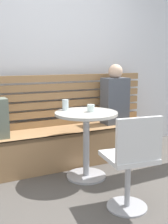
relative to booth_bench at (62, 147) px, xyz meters
name	(u,v)px	position (x,y,z in m)	size (l,w,h in m)	color
ground	(113,207)	(0.00, -1.20, -0.22)	(8.00, 8.00, 0.00)	#514C47
back_wall	(48,48)	(0.00, 0.44, 1.23)	(5.20, 0.10, 2.90)	silver
booth_bench	(62,147)	(0.00, 0.00, 0.00)	(2.70, 0.52, 0.44)	#A87C51
booth_backrest	(54,100)	(0.00, 0.24, 0.56)	(2.65, 0.04, 0.67)	#9A7249
cafe_table	(86,132)	(0.09, -0.50, 0.30)	(0.68, 0.68, 0.74)	#ADADB2
white_chair	(132,160)	(0.10, -1.32, 0.24)	(0.45, 0.45, 0.85)	#ADADB2
person_adult	(115,97)	(0.79, 0.02, 0.58)	(0.34, 0.22, 0.80)	#4C515B
cup_glass_tall	(65,105)	(-0.07, -0.30, 0.58)	(0.07, 0.07, 0.12)	silver
cup_glass_short	(91,108)	(0.14, -0.51, 0.56)	(0.08, 0.08, 0.08)	silver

